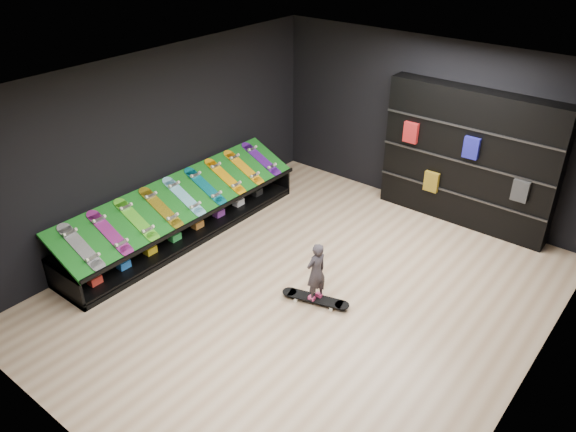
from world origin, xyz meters
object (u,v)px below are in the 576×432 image
Objects in this scene: back_shelving at (468,159)px; child at (316,282)px; floor_skateboard at (315,300)px; display_rack at (184,222)px.

child is at bearing -99.79° from back_shelving.
child is at bearing 163.67° from floor_skateboard.
back_shelving is 2.98× the size of floor_skateboard.
floor_skateboard is at bearing -2.27° from display_rack.
back_shelving is 3.57m from child.
back_shelving reaches higher than floor_skateboard.
back_shelving is 5.51× the size of child.
back_shelving is at bearing -176.58° from child.
back_shelving is (3.38, 3.32, 0.92)m from display_rack.
display_rack is 2.79m from child.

